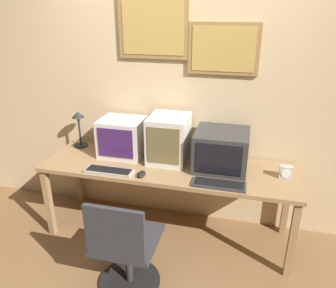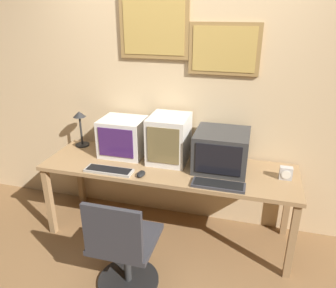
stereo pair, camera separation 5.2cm
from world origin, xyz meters
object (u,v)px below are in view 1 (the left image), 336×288
object	(u,v)px
monitor_center	(169,139)
office_chair	(125,251)
monitor_right	(221,150)
desk_clock	(286,172)
desk_lamp	(79,124)
monitor_left	(122,137)
mouse_near_keyboard	(141,174)
keyboard_main	(109,171)
keyboard_side	(219,184)

from	to	relation	value
monitor_center	office_chair	bearing A→B (deg)	-97.65
monitor_right	desk_clock	xyz separation A→B (m)	(0.55, -0.07, -0.12)
office_chair	desk_lamp	bearing A→B (deg)	130.76
monitor_left	desk_lamp	xyz separation A→B (m)	(-0.50, 0.08, 0.06)
mouse_near_keyboard	monitor_center	bearing A→B (deg)	68.49
monitor_center	desk_lamp	distance (m)	0.96
monitor_right	desk_lamp	size ratio (longest dim) A/B	1.25
keyboard_main	desk_lamp	size ratio (longest dim) A/B	1.16
desk_lamp	office_chair	size ratio (longest dim) A/B	0.43
desk_clock	office_chair	distance (m)	1.44
monitor_left	office_chair	world-z (taller)	monitor_left
monitor_left	desk_clock	xyz separation A→B (m)	(1.48, -0.11, -0.12)
monitor_left	desk_clock	bearing A→B (deg)	-4.37
mouse_near_keyboard	office_chair	distance (m)	0.64
monitor_center	office_chair	world-z (taller)	monitor_center
keyboard_main	office_chair	size ratio (longest dim) A/B	0.50
desk_clock	desk_lamp	bearing A→B (deg)	174.29
office_chair	monitor_center	bearing A→B (deg)	82.35
monitor_left	monitor_right	size ratio (longest dim) A/B	0.89
desk_clock	monitor_center	bearing A→B (deg)	174.46
monitor_right	mouse_near_keyboard	bearing A→B (deg)	-151.97
monitor_left	keyboard_side	xyz separation A→B (m)	(0.96, -0.38, -0.17)
mouse_near_keyboard	desk_lamp	distance (m)	0.96
mouse_near_keyboard	desk_clock	bearing A→B (deg)	12.84
desk_clock	keyboard_main	bearing A→B (deg)	-169.63
monitor_left	office_chair	size ratio (longest dim) A/B	0.48
monitor_center	keyboard_main	xyz separation A→B (m)	(-0.44, -0.37, -0.20)
monitor_right	mouse_near_keyboard	world-z (taller)	monitor_right
desk_lamp	office_chair	bearing A→B (deg)	-49.24
keyboard_side	monitor_left	bearing A→B (deg)	158.47
keyboard_main	mouse_near_keyboard	xyz separation A→B (m)	(0.29, 0.00, 0.01)
monitor_right	keyboard_main	size ratio (longest dim) A/B	1.08
monitor_left	office_chair	xyz separation A→B (m)	(0.34, -0.88, -0.55)
mouse_near_keyboard	office_chair	xyz separation A→B (m)	(0.03, -0.50, -0.39)
monitor_left	monitor_right	bearing A→B (deg)	-2.87
monitor_right	office_chair	xyz separation A→B (m)	(-0.60, -0.84, -0.54)
desk_lamp	office_chair	xyz separation A→B (m)	(0.84, -0.97, -0.61)
monitor_center	keyboard_side	distance (m)	0.66
keyboard_main	monitor_right	bearing A→B (deg)	19.97
mouse_near_keyboard	desk_lamp	xyz separation A→B (m)	(-0.81, 0.47, 0.22)
monitor_right	mouse_near_keyboard	size ratio (longest dim) A/B	4.04
keyboard_main	desk_clock	distance (m)	1.49
monitor_right	keyboard_side	xyz separation A→B (m)	(0.03, -0.33, -0.16)
keyboard_side	desk_lamp	world-z (taller)	desk_lamp
mouse_near_keyboard	desk_clock	xyz separation A→B (m)	(1.17, 0.27, 0.04)
monitor_right	mouse_near_keyboard	distance (m)	0.72
monitor_right	monitor_center	bearing A→B (deg)	176.05
monitor_left	monitor_center	world-z (taller)	monitor_center
monitor_right	keyboard_main	distance (m)	0.99
monitor_left	monitor_right	distance (m)	0.94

